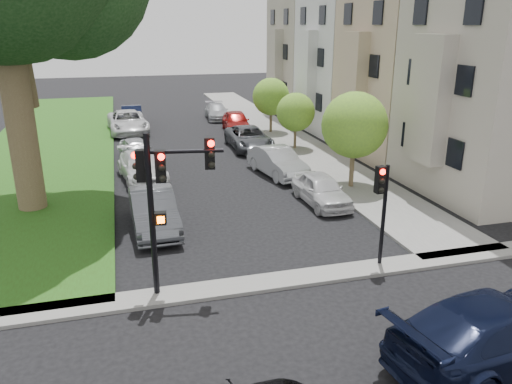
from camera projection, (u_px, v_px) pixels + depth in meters
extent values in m
plane|color=black|center=(304.00, 317.00, 13.71)|extent=(140.00, 140.00, 0.00)
cube|color=#254612|center=(52.00, 143.00, 33.38)|extent=(8.00, 44.00, 0.12)
cube|color=slate|center=(276.00, 131.00, 37.32)|extent=(3.50, 44.00, 0.12)
cube|color=slate|center=(281.00, 281.00, 15.52)|extent=(60.00, 1.00, 0.12)
cube|color=#B4B09E|center=(505.00, 86.00, 22.56)|extent=(7.00, 7.40, 10.00)
cube|color=#B4B09E|center=(429.00, 100.00, 21.75)|extent=(0.70, 2.20, 5.50)
cube|color=black|center=(437.00, 76.00, 21.51)|extent=(0.08, 3.60, 6.00)
cube|color=#9B8C6C|center=(413.00, 71.00, 29.41)|extent=(7.00, 7.40, 10.00)
cube|color=#9B8C6C|center=(353.00, 82.00, 28.61)|extent=(0.70, 2.20, 5.50)
cube|color=black|center=(359.00, 64.00, 28.36)|extent=(0.08, 3.60, 6.00)
cube|color=#BABABA|center=(356.00, 62.00, 36.26)|extent=(7.00, 7.40, 10.00)
cube|color=#BABABA|center=(306.00, 71.00, 35.46)|extent=(0.70, 2.20, 5.50)
cube|color=black|center=(311.00, 56.00, 35.21)|extent=(0.08, 3.60, 6.00)
cube|color=#ADA8A2|center=(317.00, 56.00, 43.12)|extent=(7.00, 7.40, 10.00)
cube|color=#ADA8A2|center=(275.00, 63.00, 42.31)|extent=(0.70, 2.20, 5.50)
cube|color=black|center=(278.00, 51.00, 42.07)|extent=(0.08, 3.60, 6.00)
cylinder|color=brown|center=(19.00, 112.00, 20.29)|extent=(1.17, 1.17, 8.49)
cylinder|color=brown|center=(352.00, 166.00, 24.10)|extent=(0.22, 0.22, 2.24)
sphere|color=#54892C|center=(355.00, 125.00, 23.46)|extent=(3.13, 3.13, 3.13)
cylinder|color=brown|center=(295.00, 136.00, 31.66)|extent=(0.17, 0.17, 1.72)
sphere|color=#54892C|center=(296.00, 112.00, 31.17)|extent=(2.41, 2.41, 2.41)
cylinder|color=brown|center=(271.00, 120.00, 36.47)|extent=(0.19, 0.19, 1.91)
sphere|color=#54892C|center=(271.00, 97.00, 35.92)|extent=(2.67, 2.67, 2.67)
cylinder|color=black|center=(152.00, 219.00, 13.99)|extent=(0.19, 0.19, 4.90)
cylinder|color=black|center=(186.00, 151.00, 13.65)|extent=(2.06, 0.45, 0.11)
cube|color=black|center=(161.00, 166.00, 13.59)|extent=(0.32, 0.29, 0.89)
cube|color=black|center=(210.00, 153.00, 13.84)|extent=(0.32, 0.29, 0.89)
cube|color=black|center=(141.00, 166.00, 13.68)|extent=(0.29, 0.32, 0.89)
sphere|color=#FF0C05|center=(160.00, 157.00, 13.37)|extent=(0.19, 0.19, 0.19)
sphere|color=black|center=(162.00, 178.00, 13.56)|extent=(0.19, 0.19, 0.19)
cube|color=black|center=(160.00, 218.00, 14.05)|extent=(0.36, 0.29, 0.36)
cube|color=#FF5905|center=(161.00, 220.00, 13.93)|extent=(0.21, 0.03, 0.21)
cylinder|color=black|center=(383.00, 217.00, 16.04)|extent=(0.14, 0.14, 3.49)
cube|color=black|center=(380.00, 180.00, 15.57)|extent=(0.30, 0.27, 0.87)
sphere|color=#FF0C05|center=(383.00, 172.00, 15.35)|extent=(0.18, 0.18, 0.18)
imported|color=black|center=(499.00, 330.00, 11.67)|extent=(6.10, 3.31, 1.68)
imported|color=silver|center=(321.00, 189.00, 22.11)|extent=(1.72, 4.04, 1.36)
imported|color=#999BA0|center=(278.00, 162.00, 26.31)|extent=(2.33, 4.71, 1.49)
imported|color=#3F4247|center=(249.00, 138.00, 31.93)|extent=(2.41, 5.16, 1.43)
imported|color=maroon|center=(236.00, 121.00, 37.12)|extent=(2.19, 4.61, 1.52)
imported|color=#999BA0|center=(217.00, 111.00, 42.07)|extent=(2.07, 4.50, 1.27)
imported|color=#3F4247|center=(153.00, 210.00, 19.36)|extent=(1.80, 4.75, 1.55)
imported|color=silver|center=(142.00, 167.00, 25.48)|extent=(2.64, 5.14, 1.43)
imported|color=#999BA0|center=(137.00, 150.00, 29.16)|extent=(2.24, 4.07, 1.31)
imported|color=silver|center=(128.00, 122.00, 36.67)|extent=(3.06, 5.95, 1.61)
imported|color=black|center=(132.00, 115.00, 39.71)|extent=(1.60, 4.44, 1.46)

